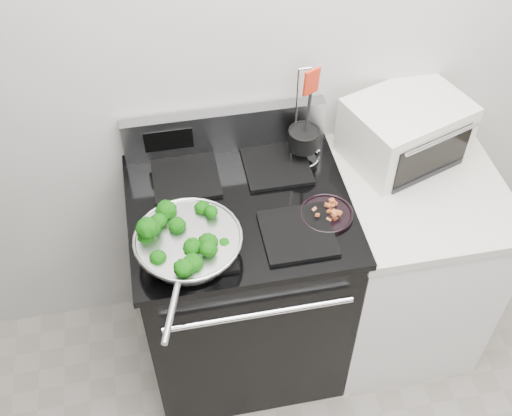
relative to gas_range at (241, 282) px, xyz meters
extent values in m
cube|color=silver|center=(0.30, 0.34, 0.86)|extent=(4.00, 0.02, 2.70)
cube|color=black|center=(0.00, 0.00, -0.03)|extent=(0.76, 0.66, 0.92)
cube|color=black|center=(0.00, 0.00, 0.45)|extent=(0.79, 0.69, 0.03)
cube|color=#99999E|center=(0.00, 0.30, 0.55)|extent=(0.76, 0.05, 0.18)
cube|color=black|center=(-0.17, -0.17, 0.47)|extent=(0.24, 0.24, 0.01)
cube|color=black|center=(0.17, -0.17, 0.47)|extent=(0.24, 0.24, 0.01)
cube|color=black|center=(-0.17, 0.17, 0.47)|extent=(0.24, 0.24, 0.01)
cube|color=black|center=(0.17, 0.17, 0.47)|extent=(0.24, 0.24, 0.01)
cube|color=white|center=(0.68, 0.00, -0.05)|extent=(0.60, 0.66, 0.88)
cube|color=beige|center=(0.68, 0.00, 0.41)|extent=(0.62, 0.68, 0.04)
torus|color=silver|center=(-0.20, -0.19, 0.55)|extent=(0.35, 0.35, 0.01)
cylinder|color=silver|center=(-0.28, -0.46, 0.54)|extent=(0.08, 0.21, 0.02)
cylinder|color=black|center=(0.29, -0.11, 0.47)|extent=(0.19, 0.19, 0.01)
cylinder|color=black|center=(0.28, 0.19, 0.56)|extent=(0.11, 0.11, 0.08)
cylinder|color=black|center=(0.28, 0.19, 0.65)|extent=(0.02, 0.02, 0.24)
cube|color=red|center=(0.28, 0.19, 0.82)|extent=(0.06, 0.03, 0.10)
cube|color=silver|center=(0.66, 0.18, 0.55)|extent=(0.50, 0.43, 0.24)
cube|color=black|center=(0.66, 0.02, 0.54)|extent=(0.32, 0.12, 0.17)
camera|label=1|loc=(-0.23, -1.52, 2.12)|focal=45.00mm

